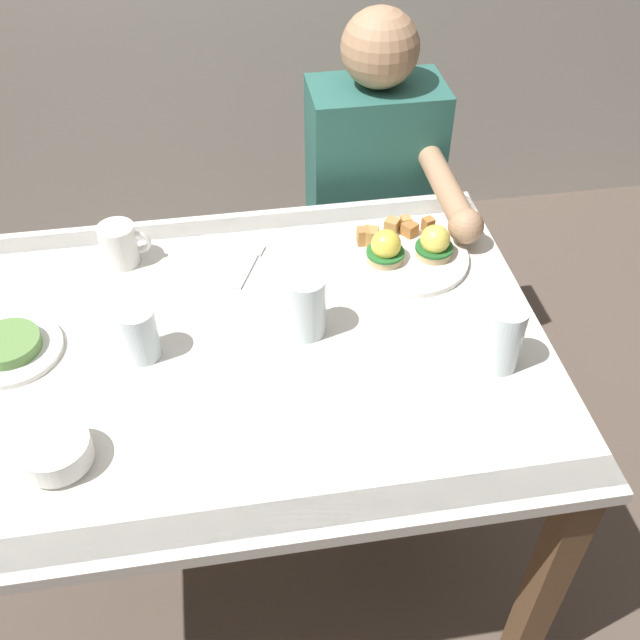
% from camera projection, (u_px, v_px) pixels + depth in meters
% --- Properties ---
extents(ground_plane, '(6.00, 6.00, 0.00)m').
position_uv_depth(ground_plane, '(263.00, 541.00, 1.97)').
color(ground_plane, brown).
extents(dining_table, '(1.20, 0.90, 0.74)m').
position_uv_depth(dining_table, '(246.00, 380.00, 1.53)').
color(dining_table, white).
rests_on(dining_table, ground_plane).
extents(eggs_benedict_plate, '(0.27, 0.27, 0.09)m').
position_uv_depth(eggs_benedict_plate, '(408.00, 250.00, 1.64)').
color(eggs_benedict_plate, white).
rests_on(eggs_benedict_plate, dining_table).
extents(fruit_bowl, '(0.12, 0.12, 0.05)m').
position_uv_depth(fruit_bowl, '(57.00, 452.00, 1.23)').
color(fruit_bowl, white).
rests_on(fruit_bowl, dining_table).
extents(coffee_mug, '(0.11, 0.08, 0.09)m').
position_uv_depth(coffee_mug, '(120.00, 243.00, 1.62)').
color(coffee_mug, white).
rests_on(coffee_mug, dining_table).
extents(fork, '(0.08, 0.15, 0.00)m').
position_uv_depth(fork, '(251.00, 264.00, 1.64)').
color(fork, silver).
rests_on(fork, dining_table).
extents(water_glass_near, '(0.08, 0.08, 0.13)m').
position_uv_depth(water_glass_near, '(306.00, 309.00, 1.45)').
color(water_glass_near, silver).
rests_on(water_glass_near, dining_table).
extents(water_glass_far, '(0.07, 0.07, 0.11)m').
position_uv_depth(water_glass_far, '(140.00, 338.00, 1.40)').
color(water_glass_far, silver).
rests_on(water_glass_far, dining_table).
extents(water_glass_extra, '(0.07, 0.07, 0.14)m').
position_uv_depth(water_glass_extra, '(503.00, 341.00, 1.38)').
color(water_glass_extra, silver).
rests_on(water_glass_extra, dining_table).
extents(side_plate, '(0.20, 0.20, 0.04)m').
position_uv_depth(side_plate, '(10.00, 348.00, 1.43)').
color(side_plate, white).
rests_on(side_plate, dining_table).
extents(diner_person, '(0.34, 0.54, 1.14)m').
position_uv_depth(diner_person, '(376.00, 195.00, 2.00)').
color(diner_person, '#33333D').
rests_on(diner_person, ground_plane).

